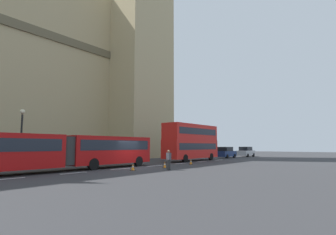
{
  "coord_description": "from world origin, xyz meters",
  "views": [
    {
      "loc": [
        -17.65,
        -18.19,
        2.05
      ],
      "look_at": [
        8.29,
        2.52,
        5.58
      ],
      "focal_mm": 28.42,
      "sensor_mm": 36.0,
      "label": 1
    }
  ],
  "objects_px": {
    "pedestrian_near_cones": "(169,159)",
    "traffic_cone_west": "(133,167)",
    "sedan_lead": "(226,152)",
    "traffic_cone_east": "(191,162)",
    "sedan_trailing": "(246,152)",
    "double_decker_bus": "(192,141)",
    "traffic_cone_middle": "(165,165)",
    "street_lamp": "(21,134)",
    "articulated_bus": "(63,149)"
  },
  "relations": [
    {
      "from": "articulated_bus",
      "to": "double_decker_bus",
      "type": "height_order",
      "value": "double_decker_bus"
    },
    {
      "from": "sedan_trailing",
      "to": "street_lamp",
      "type": "xyz_separation_m",
      "value": [
        -38.18,
        4.82,
        2.14
      ]
    },
    {
      "from": "double_decker_bus",
      "to": "traffic_cone_west",
      "type": "distance_m",
      "value": 15.52
    },
    {
      "from": "sedan_lead",
      "to": "double_decker_bus",
      "type": "bearing_deg",
      "value": -178.67
    },
    {
      "from": "traffic_cone_west",
      "to": "street_lamp",
      "type": "height_order",
      "value": "street_lamp"
    },
    {
      "from": "double_decker_bus",
      "to": "sedan_lead",
      "type": "relative_size",
      "value": 2.29
    },
    {
      "from": "articulated_bus",
      "to": "traffic_cone_west",
      "type": "relative_size",
      "value": 31.32
    },
    {
      "from": "traffic_cone_middle",
      "to": "traffic_cone_west",
      "type": "bearing_deg",
      "value": 173.27
    },
    {
      "from": "double_decker_bus",
      "to": "street_lamp",
      "type": "height_order",
      "value": "street_lamp"
    },
    {
      "from": "articulated_bus",
      "to": "traffic_cone_middle",
      "type": "height_order",
      "value": "articulated_bus"
    },
    {
      "from": "pedestrian_near_cones",
      "to": "traffic_cone_west",
      "type": "bearing_deg",
      "value": 136.14
    },
    {
      "from": "articulated_bus",
      "to": "street_lamp",
      "type": "relative_size",
      "value": 3.45
    },
    {
      "from": "sedan_lead",
      "to": "pedestrian_near_cones",
      "type": "bearing_deg",
      "value": -164.94
    },
    {
      "from": "traffic_cone_east",
      "to": "traffic_cone_west",
      "type": "bearing_deg",
      "value": -178.7
    },
    {
      "from": "traffic_cone_middle",
      "to": "pedestrian_near_cones",
      "type": "xyz_separation_m",
      "value": [
        -1.49,
        -1.65,
        0.63
      ]
    },
    {
      "from": "articulated_bus",
      "to": "traffic_cone_middle",
      "type": "relative_size",
      "value": 31.32
    },
    {
      "from": "traffic_cone_middle",
      "to": "traffic_cone_east",
      "type": "height_order",
      "value": "same"
    },
    {
      "from": "sedan_lead",
      "to": "traffic_cone_middle",
      "type": "bearing_deg",
      "value": -168.02
    },
    {
      "from": "articulated_bus",
      "to": "traffic_cone_middle",
      "type": "xyz_separation_m",
      "value": [
        7.68,
        -4.41,
        -1.46
      ]
    },
    {
      "from": "traffic_cone_east",
      "to": "pedestrian_near_cones",
      "type": "bearing_deg",
      "value": -161.42
    },
    {
      "from": "traffic_cone_east",
      "to": "sedan_trailing",
      "type": "bearing_deg",
      "value": 8.27
    },
    {
      "from": "double_decker_bus",
      "to": "traffic_cone_middle",
      "type": "distance_m",
      "value": 12.24
    },
    {
      "from": "traffic_cone_middle",
      "to": "street_lamp",
      "type": "bearing_deg",
      "value": 135.5
    },
    {
      "from": "sedan_lead",
      "to": "pedestrian_near_cones",
      "type": "xyz_separation_m",
      "value": [
        -23.43,
        -6.31,
        -0.0
      ]
    },
    {
      "from": "articulated_bus",
      "to": "traffic_cone_east",
      "type": "relative_size",
      "value": 31.32
    },
    {
      "from": "pedestrian_near_cones",
      "to": "sedan_trailing",
      "type": "bearing_deg",
      "value": 10.63
    },
    {
      "from": "articulated_bus",
      "to": "street_lamp",
      "type": "height_order",
      "value": "street_lamp"
    },
    {
      "from": "pedestrian_near_cones",
      "to": "sedan_lead",
      "type": "bearing_deg",
      "value": 15.06
    },
    {
      "from": "sedan_lead",
      "to": "traffic_cone_west",
      "type": "relative_size",
      "value": 7.59
    },
    {
      "from": "sedan_trailing",
      "to": "traffic_cone_west",
      "type": "xyz_separation_m",
      "value": [
        -32.76,
        -3.66,
        -0.63
      ]
    },
    {
      "from": "double_decker_bus",
      "to": "pedestrian_near_cones",
      "type": "height_order",
      "value": "double_decker_bus"
    },
    {
      "from": "sedan_trailing",
      "to": "pedestrian_near_cones",
      "type": "height_order",
      "value": "sedan_trailing"
    },
    {
      "from": "street_lamp",
      "to": "pedestrian_near_cones",
      "type": "xyz_separation_m",
      "value": [
        7.58,
        -10.56,
        -2.14
      ]
    },
    {
      "from": "sedan_trailing",
      "to": "traffic_cone_east",
      "type": "xyz_separation_m",
      "value": [
        -23.82,
        -3.46,
        -0.63
      ]
    },
    {
      "from": "double_decker_bus",
      "to": "traffic_cone_east",
      "type": "relative_size",
      "value": 17.37
    },
    {
      "from": "sedan_trailing",
      "to": "traffic_cone_west",
      "type": "bearing_deg",
      "value": -173.62
    },
    {
      "from": "traffic_cone_west",
      "to": "traffic_cone_east",
      "type": "bearing_deg",
      "value": 1.3
    },
    {
      "from": "sedan_lead",
      "to": "street_lamp",
      "type": "xyz_separation_m",
      "value": [
        -31.02,
        4.25,
        2.14
      ]
    },
    {
      "from": "sedan_lead",
      "to": "traffic_cone_east",
      "type": "relative_size",
      "value": 7.59
    },
    {
      "from": "articulated_bus",
      "to": "double_decker_bus",
      "type": "distance_m",
      "value": 18.86
    },
    {
      "from": "traffic_cone_west",
      "to": "traffic_cone_middle",
      "type": "height_order",
      "value": "same"
    },
    {
      "from": "double_decker_bus",
      "to": "pedestrian_near_cones",
      "type": "xyz_separation_m",
      "value": [
        -12.65,
        -6.06,
        -1.8
      ]
    },
    {
      "from": "double_decker_bus",
      "to": "articulated_bus",
      "type": "bearing_deg",
      "value": -179.99
    },
    {
      "from": "traffic_cone_east",
      "to": "double_decker_bus",
      "type": "bearing_deg",
      "value": 32.79
    },
    {
      "from": "sedan_lead",
      "to": "traffic_cone_middle",
      "type": "relative_size",
      "value": 7.59
    },
    {
      "from": "double_decker_bus",
      "to": "traffic_cone_middle",
      "type": "relative_size",
      "value": 17.37
    },
    {
      "from": "articulated_bus",
      "to": "traffic_cone_east",
      "type": "distance_m",
      "value": 13.59
    },
    {
      "from": "traffic_cone_middle",
      "to": "pedestrian_near_cones",
      "type": "distance_m",
      "value": 2.31
    },
    {
      "from": "sedan_lead",
      "to": "traffic_cone_middle",
      "type": "xyz_separation_m",
      "value": [
        -21.95,
        -4.66,
        -0.63
      ]
    },
    {
      "from": "traffic_cone_middle",
      "to": "articulated_bus",
      "type": "bearing_deg",
      "value": 150.14
    }
  ]
}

